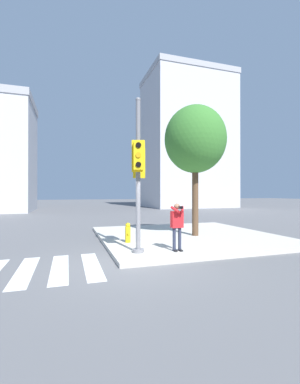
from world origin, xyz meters
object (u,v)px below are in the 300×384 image
traffic_signal_pole (139,170)px  street_tree (195,140)px  person_photographer (177,223)px  fire_hydrant (128,233)px

traffic_signal_pole → street_tree: 4.53m
person_photographer → fire_hydrant: size_ratio=2.05×
street_tree → fire_hydrant: street_tree is taller
person_photographer → fire_hydrant: (-1.26, 1.96, -0.57)m
person_photographer → street_tree: size_ratio=0.27×
traffic_signal_pole → street_tree: bearing=36.1°
person_photographer → street_tree: street_tree is taller
traffic_signal_pole → person_photographer: traffic_signal_pole is taller
fire_hydrant → street_tree: bearing=11.8°
person_photographer → fire_hydrant: person_photographer is taller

